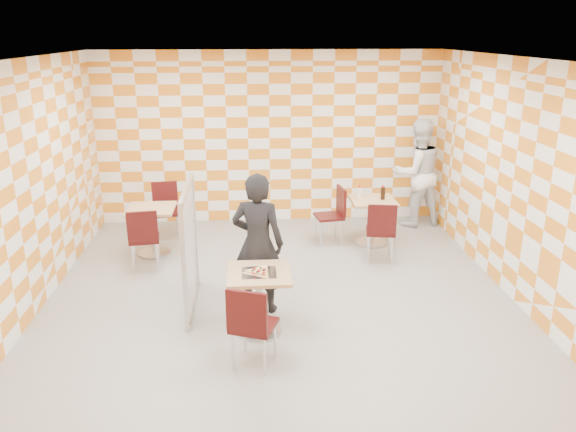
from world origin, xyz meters
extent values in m
plane|color=#979792|center=(0.00, 0.00, 0.00)|extent=(7.00, 7.00, 0.00)
plane|color=white|center=(0.00, 0.00, 3.00)|extent=(7.00, 7.00, 0.00)
plane|color=white|center=(0.00, 3.50, 1.50)|extent=(6.00, 0.00, 6.00)
plane|color=white|center=(-3.00, 0.00, 1.50)|extent=(0.00, 7.00, 7.00)
plane|color=white|center=(3.00, 0.00, 1.50)|extent=(0.00, 7.00, 7.00)
cube|color=tan|center=(-0.28, -0.55, 0.73)|extent=(0.70, 0.70, 0.04)
cylinder|color=#A5A5AA|center=(-0.28, -0.55, 0.37)|extent=(0.08, 0.08, 0.70)
cylinder|color=#A5A5AA|center=(-0.28, -0.55, 0.01)|extent=(0.50, 0.50, 0.03)
cube|color=tan|center=(1.59, 2.14, 0.73)|extent=(0.70, 0.70, 0.04)
cylinder|color=#A5A5AA|center=(1.59, 2.14, 0.37)|extent=(0.08, 0.08, 0.70)
cylinder|color=#A5A5AA|center=(1.59, 2.14, 0.01)|extent=(0.50, 0.50, 0.03)
cube|color=tan|center=(-1.86, 1.94, 0.73)|extent=(0.70, 0.70, 0.04)
cylinder|color=#A5A5AA|center=(-1.86, 1.94, 0.37)|extent=(0.08, 0.08, 0.70)
cylinder|color=#A5A5AA|center=(-1.86, 1.94, 0.01)|extent=(0.50, 0.50, 0.03)
cube|color=#390B0B|center=(-0.34, -1.20, 0.45)|extent=(0.54, 0.54, 0.04)
cube|color=#390B0B|center=(-0.41, -1.39, 0.70)|extent=(0.41, 0.18, 0.45)
cylinder|color=silver|center=(-0.12, -1.10, 0.21)|extent=(0.03, 0.03, 0.43)
cylinder|color=silver|center=(-0.44, -0.99, 0.21)|extent=(0.03, 0.03, 0.43)
cylinder|color=silver|center=(-0.24, -1.42, 0.21)|extent=(0.03, 0.03, 0.43)
cylinder|color=silver|center=(-0.56, -1.30, 0.21)|extent=(0.03, 0.03, 0.43)
cube|color=#390B0B|center=(1.57, 1.48, 0.45)|extent=(0.48, 0.48, 0.04)
cube|color=#390B0B|center=(1.54, 1.29, 0.70)|extent=(0.42, 0.11, 0.45)
cylinder|color=silver|center=(1.77, 1.62, 0.21)|extent=(0.03, 0.03, 0.43)
cylinder|color=silver|center=(1.43, 1.68, 0.21)|extent=(0.03, 0.03, 0.43)
cylinder|color=silver|center=(1.71, 1.29, 0.21)|extent=(0.03, 0.03, 0.43)
cylinder|color=silver|center=(1.38, 1.35, 0.21)|extent=(0.03, 0.03, 0.43)
cube|color=#390B0B|center=(0.90, 2.23, 0.45)|extent=(0.48, 0.48, 0.04)
cube|color=#390B0B|center=(1.10, 2.26, 0.70)|extent=(0.10, 0.42, 0.45)
cylinder|color=silver|center=(0.71, 2.38, 0.21)|extent=(0.03, 0.03, 0.43)
cylinder|color=silver|center=(0.76, 2.04, 0.21)|extent=(0.03, 0.03, 0.43)
cylinder|color=silver|center=(1.04, 2.43, 0.21)|extent=(0.03, 0.03, 0.43)
cylinder|color=silver|center=(1.09, 2.09, 0.21)|extent=(0.03, 0.03, 0.43)
cube|color=#390B0B|center=(-1.89, 1.41, 0.45)|extent=(0.47, 0.47, 0.04)
cube|color=#390B0B|center=(-1.87, 1.21, 0.70)|extent=(0.42, 0.10, 0.45)
cylinder|color=silver|center=(-1.75, 1.60, 0.21)|extent=(0.03, 0.03, 0.43)
cylinder|color=silver|center=(-2.09, 1.55, 0.21)|extent=(0.03, 0.03, 0.43)
cylinder|color=silver|center=(-1.70, 1.26, 0.21)|extent=(0.03, 0.03, 0.43)
cylinder|color=silver|center=(-2.04, 1.21, 0.21)|extent=(0.03, 0.03, 0.43)
cube|color=#390B0B|center=(-1.75, 2.63, 0.45)|extent=(0.49, 0.49, 0.04)
cube|color=#390B0B|center=(-1.78, 2.83, 0.70)|extent=(0.42, 0.11, 0.45)
cylinder|color=silver|center=(-1.89, 2.43, 0.21)|extent=(0.03, 0.03, 0.43)
cylinder|color=silver|center=(-1.55, 2.49, 0.21)|extent=(0.03, 0.03, 0.43)
cylinder|color=silver|center=(-1.94, 2.77, 0.21)|extent=(0.03, 0.03, 0.43)
cylinder|color=silver|center=(-1.61, 2.83, 0.21)|extent=(0.03, 0.03, 0.43)
cube|color=white|center=(-1.11, 0.17, 0.80)|extent=(0.02, 1.30, 1.40)
cube|color=#B2B2B7|center=(-1.11, 0.17, 1.52)|extent=(0.05, 1.30, 0.05)
cube|color=#B2B2B7|center=(-1.11, 0.17, 0.08)|extent=(0.05, 1.30, 0.05)
cube|color=#B2B2B7|center=(-1.11, -0.48, 0.80)|extent=(0.05, 0.05, 1.50)
cylinder|color=#B2B2B7|center=(-1.11, -0.48, 0.03)|extent=(0.08, 0.08, 0.05)
cube|color=#B2B2B7|center=(-1.11, 0.82, 0.80)|extent=(0.05, 0.05, 1.50)
cylinder|color=#B2B2B7|center=(-1.11, 0.82, 0.03)|extent=(0.08, 0.08, 0.05)
imported|color=black|center=(-0.28, 0.02, 0.87)|extent=(0.72, 0.57, 1.74)
imported|color=white|center=(2.55, 3.05, 0.94)|extent=(1.04, 0.89, 1.88)
cube|color=silver|center=(-0.28, -0.57, 0.75)|extent=(0.38, 0.34, 0.01)
cone|color=tan|center=(-0.28, -0.57, 0.77)|extent=(0.40, 0.40, 0.02)
cone|color=#F2D88C|center=(-0.28, -0.55, 0.78)|extent=(0.33, 0.33, 0.01)
cylinder|color=maroon|center=(-0.34, -0.67, 0.79)|extent=(0.04, 0.04, 0.01)
cylinder|color=maroon|center=(-0.23, -0.66, 0.79)|extent=(0.04, 0.04, 0.01)
cylinder|color=maroon|center=(-0.28, -0.59, 0.79)|extent=(0.04, 0.04, 0.01)
cylinder|color=maroon|center=(-0.33, -0.54, 0.79)|extent=(0.04, 0.04, 0.01)
cylinder|color=maroon|center=(-0.22, -0.56, 0.79)|extent=(0.04, 0.04, 0.01)
torus|color=black|center=(-0.23, -0.60, 0.79)|extent=(0.03, 0.03, 0.01)
torus|color=black|center=(-0.30, -0.63, 0.79)|extent=(0.03, 0.03, 0.01)
torus|color=black|center=(-0.26, -0.53, 0.79)|extent=(0.03, 0.03, 0.01)
torus|color=black|center=(-0.35, -0.59, 0.79)|extent=(0.03, 0.03, 0.01)
cylinder|color=white|center=(1.39, 2.28, 0.83)|extent=(0.06, 0.06, 0.16)
cylinder|color=red|center=(1.39, 2.28, 0.93)|extent=(0.04, 0.04, 0.04)
cylinder|color=black|center=(1.74, 2.14, 0.85)|extent=(0.07, 0.07, 0.20)
cylinder|color=red|center=(1.74, 2.14, 0.96)|extent=(0.03, 0.03, 0.03)
camera|label=1|loc=(-0.34, -6.28, 3.30)|focal=35.00mm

